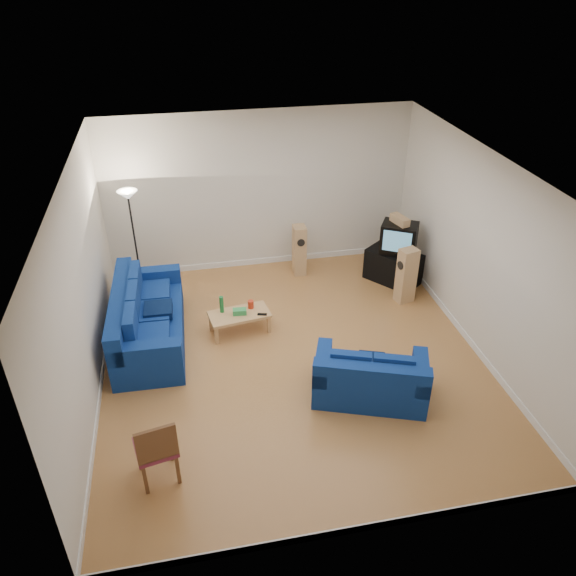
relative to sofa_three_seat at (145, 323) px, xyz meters
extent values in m
cube|color=#915A2D|center=(2.32, -0.95, -0.36)|extent=(6.00, 6.50, 0.01)
cube|color=white|center=(2.32, -0.95, 2.84)|extent=(6.00, 6.50, 0.01)
cube|color=silver|center=(2.32, 2.30, 1.24)|extent=(6.00, 0.01, 3.20)
cube|color=silver|center=(2.32, -4.20, 1.24)|extent=(6.00, 0.01, 3.20)
cube|color=silver|center=(-0.68, -0.95, 1.24)|extent=(0.01, 6.50, 3.20)
cube|color=silver|center=(5.32, -0.95, 1.24)|extent=(0.01, 6.50, 3.20)
cube|color=white|center=(2.32, 2.29, -0.30)|extent=(6.00, 0.02, 0.12)
cube|color=white|center=(2.32, -4.19, -0.30)|extent=(6.00, 0.02, 0.12)
cube|color=white|center=(-0.67, -0.95, -0.30)|extent=(0.02, 6.50, 0.12)
cube|color=white|center=(5.31, -0.95, -0.30)|extent=(0.02, 6.50, 0.12)
cube|color=navy|center=(0.07, 0.00, -0.12)|extent=(1.15, 2.54, 0.48)
cube|color=navy|center=(-0.35, 0.01, 0.36)|extent=(0.32, 2.52, 0.49)
cube|color=navy|center=(0.10, 1.13, 0.26)|extent=(1.09, 0.28, 0.27)
cube|color=navy|center=(0.04, -1.13, 0.26)|extent=(1.09, 0.28, 0.27)
cube|color=#061539|center=(0.24, -0.01, 0.23)|extent=(0.47, 0.47, 0.14)
cube|color=navy|center=(3.25, -2.01, -0.16)|extent=(1.85, 1.41, 0.40)
cube|color=navy|center=(3.13, -2.34, 0.25)|extent=(1.61, 0.75, 0.41)
cube|color=navy|center=(2.59, -1.77, 0.16)|extent=(0.51, 0.93, 0.23)
cube|color=navy|center=(3.92, -2.25, 0.16)|extent=(0.51, 0.93, 0.23)
cube|color=#061539|center=(3.30, -1.88, 0.14)|extent=(0.49, 0.49, 0.12)
cube|color=tan|center=(1.57, -0.03, -0.01)|extent=(1.09, 0.66, 0.05)
cube|color=tan|center=(1.15, -0.30, -0.20)|extent=(0.07, 0.07, 0.32)
cube|color=tan|center=(1.08, 0.10, -0.20)|extent=(0.07, 0.07, 0.32)
cube|color=tan|center=(2.06, -0.17, -0.20)|extent=(0.07, 0.07, 0.32)
cube|color=tan|center=(1.99, 0.24, -0.20)|extent=(0.07, 0.07, 0.32)
cylinder|color=#197233|center=(1.29, 0.07, 0.16)|extent=(0.08, 0.08, 0.30)
cube|color=green|center=(1.58, -0.05, 0.06)|extent=(0.24, 0.14, 0.09)
cylinder|color=red|center=(1.79, 0.10, 0.08)|extent=(0.12, 0.12, 0.14)
cube|color=black|center=(1.95, -0.15, 0.02)|extent=(0.17, 0.09, 0.02)
cube|color=black|center=(4.77, 1.08, -0.04)|extent=(1.09, 1.17, 0.63)
cube|color=black|center=(4.73, 1.09, 0.33)|extent=(0.60, 0.57, 0.11)
cube|color=black|center=(4.80, 1.05, 0.64)|extent=(0.81, 0.75, 0.51)
cube|color=#3A6A81|center=(4.68, 0.83, 0.64)|extent=(0.47, 0.28, 0.41)
cube|color=tan|center=(4.79, 1.07, 0.97)|extent=(0.28, 0.45, 0.15)
cube|color=tan|center=(3.01, 1.75, 0.16)|extent=(0.25, 0.31, 1.04)
cylinder|color=black|center=(3.01, 1.59, 0.41)|extent=(0.15, 0.02, 0.15)
cube|color=tan|center=(4.72, 0.34, 0.18)|extent=(0.37, 0.32, 1.08)
cylinder|color=black|center=(4.56, 0.30, 0.43)|extent=(0.06, 0.16, 0.16)
cylinder|color=black|center=(-0.11, 1.62, -0.34)|extent=(0.27, 0.27, 0.03)
cylinder|color=black|center=(-0.11, 1.62, 0.64)|extent=(0.03, 0.03, 1.95)
cone|color=white|center=(-0.11, 1.62, 1.64)|extent=(0.36, 0.36, 0.16)
cube|color=brown|center=(0.03, -3.16, -0.12)|extent=(0.05, 0.05, 0.49)
cube|color=brown|center=(-0.05, -2.77, -0.12)|extent=(0.05, 0.05, 0.49)
cube|color=brown|center=(0.42, -3.08, -0.12)|extent=(0.05, 0.05, 0.49)
cube|color=brown|center=(0.34, -2.69, -0.12)|extent=(0.05, 0.05, 0.49)
cube|color=maroon|center=(0.18, -2.93, 0.15)|extent=(0.58, 0.58, 0.07)
cube|color=brown|center=(0.23, -3.14, 0.41)|extent=(0.49, 0.14, 0.49)
camera|label=1|loc=(0.82, -7.96, 5.38)|focal=35.00mm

